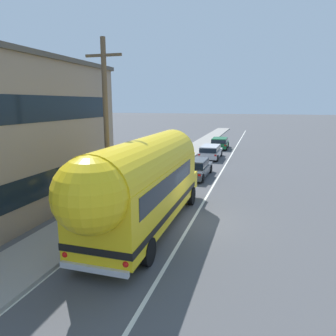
# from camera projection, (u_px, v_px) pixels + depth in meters

# --- Properties ---
(ground_plane) EXTENTS (300.00, 300.00, 0.00)m
(ground_plane) POSITION_uv_depth(u_px,v_px,m) (192.00, 221.00, 14.85)
(ground_plane) COLOR #4C4C4F
(lane_markings) EXTENTS (3.66, 80.00, 0.01)m
(lane_markings) POSITION_uv_depth(u_px,v_px,m) (203.00, 169.00, 26.56)
(lane_markings) COLOR silver
(lane_markings) RESTS_ON ground
(sidewalk_slab) EXTENTS (2.56, 90.00, 0.15)m
(sidewalk_slab) POSITION_uv_depth(u_px,v_px,m) (161.00, 171.00, 25.56)
(sidewalk_slab) COLOR gray
(sidewalk_slab) RESTS_ON ground
(utility_pole) EXTENTS (1.80, 0.24, 8.50)m
(utility_pole) POSITION_uv_depth(u_px,v_px,m) (106.00, 127.00, 14.83)
(utility_pole) COLOR brown
(utility_pole) RESTS_ON ground
(painted_bus) EXTENTS (2.63, 11.43, 4.12)m
(painted_bus) POSITION_uv_depth(u_px,v_px,m) (142.00, 182.00, 13.05)
(painted_bus) COLOR yellow
(painted_bus) RESTS_ON ground
(car_lead) EXTENTS (2.03, 4.76, 1.37)m
(car_lead) POSITION_uv_depth(u_px,v_px,m) (195.00, 167.00, 23.63)
(car_lead) COLOR #474C51
(car_lead) RESTS_ON ground
(car_second) EXTENTS (1.94, 4.65, 1.37)m
(car_second) POSITION_uv_depth(u_px,v_px,m) (211.00, 151.00, 31.38)
(car_second) COLOR silver
(car_second) RESTS_ON ground
(car_third) EXTENTS (2.12, 4.38, 1.37)m
(car_third) POSITION_uv_depth(u_px,v_px,m) (220.00, 142.00, 38.10)
(car_third) COLOR #196633
(car_third) RESTS_ON ground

